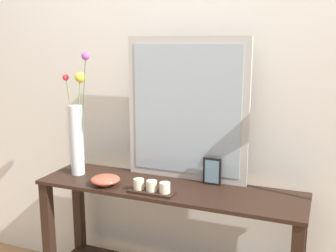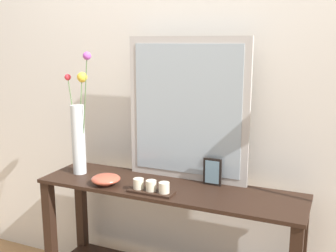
{
  "view_description": "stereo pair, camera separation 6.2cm",
  "coord_description": "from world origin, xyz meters",
  "px_view_note": "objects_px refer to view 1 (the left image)",
  "views": [
    {
      "loc": [
        0.77,
        -1.92,
        1.54
      ],
      "look_at": [
        0.0,
        0.0,
        1.11
      ],
      "focal_mm": 42.99,
      "sensor_mm": 36.0,
      "label": 1
    },
    {
      "loc": [
        0.83,
        -1.9,
        1.54
      ],
      "look_at": [
        0.0,
        0.0,
        1.11
      ],
      "focal_mm": 42.99,
      "sensor_mm": 36.0,
      "label": 2
    }
  ],
  "objects_px": {
    "console_table": "(168,237)",
    "picture_frame_small": "(212,171)",
    "tall_vase_left": "(77,132)",
    "decorative_bowl": "(105,180)",
    "candle_tray": "(152,188)",
    "mirror_leaning": "(187,110)"
  },
  "relations": [
    {
      "from": "console_table",
      "to": "decorative_bowl",
      "type": "xyz_separation_m",
      "value": [
        -0.33,
        -0.11,
        0.33
      ]
    },
    {
      "from": "console_table",
      "to": "mirror_leaning",
      "type": "relative_size",
      "value": 1.83
    },
    {
      "from": "console_table",
      "to": "picture_frame_small",
      "type": "height_order",
      "value": "picture_frame_small"
    },
    {
      "from": "decorative_bowl",
      "to": "tall_vase_left",
      "type": "bearing_deg",
      "value": 156.39
    },
    {
      "from": "decorative_bowl",
      "to": "candle_tray",
      "type": "bearing_deg",
      "value": -2.53
    },
    {
      "from": "picture_frame_small",
      "to": "decorative_bowl",
      "type": "xyz_separation_m",
      "value": [
        -0.54,
        -0.23,
        -0.04
      ]
    },
    {
      "from": "candle_tray",
      "to": "picture_frame_small",
      "type": "distance_m",
      "value": 0.35
    },
    {
      "from": "tall_vase_left",
      "to": "mirror_leaning",
      "type": "bearing_deg",
      "value": 14.58
    },
    {
      "from": "console_table",
      "to": "mirror_leaning",
      "type": "height_order",
      "value": "mirror_leaning"
    },
    {
      "from": "mirror_leaning",
      "to": "tall_vase_left",
      "type": "height_order",
      "value": "mirror_leaning"
    },
    {
      "from": "mirror_leaning",
      "to": "picture_frame_small",
      "type": "distance_m",
      "value": 0.37
    },
    {
      "from": "tall_vase_left",
      "to": "candle_tray",
      "type": "height_order",
      "value": "tall_vase_left"
    },
    {
      "from": "tall_vase_left",
      "to": "candle_tray",
      "type": "relative_size",
      "value": 2.94
    },
    {
      "from": "candle_tray",
      "to": "decorative_bowl",
      "type": "xyz_separation_m",
      "value": [
        -0.28,
        0.01,
        0.0
      ]
    },
    {
      "from": "console_table",
      "to": "tall_vase_left",
      "type": "bearing_deg",
      "value": 179.86
    },
    {
      "from": "mirror_leaning",
      "to": "tall_vase_left",
      "type": "distance_m",
      "value": 0.66
    },
    {
      "from": "mirror_leaning",
      "to": "picture_frame_small",
      "type": "bearing_deg",
      "value": -14.62
    },
    {
      "from": "tall_vase_left",
      "to": "candle_tray",
      "type": "xyz_separation_m",
      "value": [
        0.53,
        -0.12,
        -0.23
      ]
    },
    {
      "from": "tall_vase_left",
      "to": "decorative_bowl",
      "type": "xyz_separation_m",
      "value": [
        0.25,
        -0.11,
        -0.23
      ]
    },
    {
      "from": "candle_tray",
      "to": "decorative_bowl",
      "type": "distance_m",
      "value": 0.28
    },
    {
      "from": "mirror_leaning",
      "to": "console_table",
      "type": "bearing_deg",
      "value": -105.66
    },
    {
      "from": "tall_vase_left",
      "to": "decorative_bowl",
      "type": "relative_size",
      "value": 4.48
    }
  ]
}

